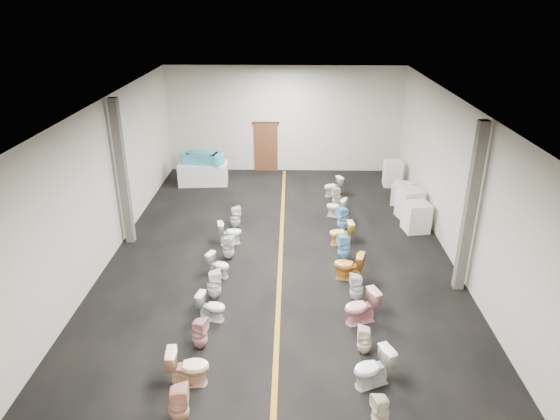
# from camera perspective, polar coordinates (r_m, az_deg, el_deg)

# --- Properties ---
(floor) EXTENTS (16.00, 16.00, 0.00)m
(floor) POSITION_cam_1_polar(r_m,az_deg,el_deg) (14.83, 0.06, -5.46)
(floor) COLOR black
(floor) RESTS_ON ground
(ceiling) EXTENTS (16.00, 16.00, 0.00)m
(ceiling) POSITION_cam_1_polar(r_m,az_deg,el_deg) (13.25, 0.07, 11.82)
(ceiling) COLOR black
(ceiling) RESTS_ON ground
(wall_back) EXTENTS (10.00, 0.00, 10.00)m
(wall_back) POSITION_cam_1_polar(r_m,az_deg,el_deg) (21.55, 0.53, 10.27)
(wall_back) COLOR beige
(wall_back) RESTS_ON ground
(wall_front) EXTENTS (10.00, 0.00, 10.00)m
(wall_front) POSITION_cam_1_polar(r_m,az_deg,el_deg) (7.01, -1.46, -21.25)
(wall_front) COLOR beige
(wall_front) RESTS_ON ground
(wall_left) EXTENTS (0.00, 16.00, 16.00)m
(wall_left) POSITION_cam_1_polar(r_m,az_deg,el_deg) (14.85, -19.63, 2.69)
(wall_left) COLOR beige
(wall_left) RESTS_ON ground
(wall_right) EXTENTS (0.00, 16.00, 16.00)m
(wall_right) POSITION_cam_1_polar(r_m,az_deg,el_deg) (14.66, 20.01, 2.37)
(wall_right) COLOR beige
(wall_right) RESTS_ON ground
(aisle_stripe) EXTENTS (0.12, 15.60, 0.01)m
(aisle_stripe) POSITION_cam_1_polar(r_m,az_deg,el_deg) (14.83, 0.06, -5.45)
(aisle_stripe) COLOR #865D13
(aisle_stripe) RESTS_ON floor
(back_door) EXTENTS (1.00, 0.10, 2.10)m
(back_door) POSITION_cam_1_polar(r_m,az_deg,el_deg) (21.82, -1.60, 7.18)
(back_door) COLOR #562D19
(back_door) RESTS_ON floor
(door_frame) EXTENTS (1.15, 0.08, 0.10)m
(door_frame) POSITION_cam_1_polar(r_m,az_deg,el_deg) (21.55, -1.63, 9.92)
(door_frame) COLOR #331C11
(door_frame) RESTS_ON back_door
(column_left) EXTENTS (0.25, 0.25, 4.50)m
(column_left) POSITION_cam_1_polar(r_m,az_deg,el_deg) (15.65, -17.56, 4.01)
(column_left) COLOR #59544C
(column_left) RESTS_ON floor
(column_right) EXTENTS (0.25, 0.25, 4.50)m
(column_right) POSITION_cam_1_polar(r_m,az_deg,el_deg) (13.27, 20.89, 0.04)
(column_right) COLOR #59544C
(column_right) RESTS_ON floor
(display_table) EXTENTS (2.03, 1.13, 0.87)m
(display_table) POSITION_cam_1_polar(r_m,az_deg,el_deg) (20.64, -8.76, 4.15)
(display_table) COLOR silver
(display_table) RESTS_ON floor
(bathtub) EXTENTS (1.84, 0.90, 0.55)m
(bathtub) POSITION_cam_1_polar(r_m,az_deg,el_deg) (20.44, -8.87, 5.82)
(bathtub) COLOR teal
(bathtub) RESTS_ON display_table
(appliance_crate_a) EXTENTS (0.87, 0.87, 0.97)m
(appliance_crate_a) POSITION_cam_1_polar(r_m,az_deg,el_deg) (16.88, 15.32, -0.77)
(appliance_crate_a) COLOR silver
(appliance_crate_a) RESTS_ON floor
(appliance_crate_b) EXTENTS (0.91, 0.91, 1.03)m
(appliance_crate_b) POSITION_cam_1_polar(r_m,az_deg,el_deg) (17.79, 14.59, 0.69)
(appliance_crate_b) COLOR silver
(appliance_crate_b) RESTS_ON floor
(appliance_crate_c) EXTENTS (0.90, 0.90, 0.79)m
(appliance_crate_c) POSITION_cam_1_polar(r_m,az_deg,el_deg) (18.96, 13.77, 1.83)
(appliance_crate_c) COLOR beige
(appliance_crate_c) RESTS_ON floor
(appliance_crate_d) EXTENTS (0.74, 0.74, 1.01)m
(appliance_crate_d) POSITION_cam_1_polar(r_m,az_deg,el_deg) (20.70, 12.74, 4.09)
(appliance_crate_d) COLOR white
(appliance_crate_d) RESTS_ON floor
(toilet_left_1) EXTENTS (0.42, 0.42, 0.83)m
(toilet_left_1) POSITION_cam_1_polar(r_m,az_deg,el_deg) (9.77, -11.53, -20.95)
(toilet_left_1) COLOR #DCA281
(toilet_left_1) RESTS_ON floor
(toilet_left_2) EXTENTS (0.86, 0.54, 0.84)m
(toilet_left_2) POSITION_cam_1_polar(r_m,az_deg,el_deg) (10.48, -10.41, -17.20)
(toilet_left_2) COLOR #FFCA9E
(toilet_left_2) RESTS_ON floor
(toilet_left_3) EXTENTS (0.43, 0.43, 0.76)m
(toilet_left_3) POSITION_cam_1_polar(r_m,az_deg,el_deg) (11.34, -9.17, -13.75)
(toilet_left_3) COLOR #D59296
(toilet_left_3) RESTS_ON floor
(toilet_left_4) EXTENTS (0.76, 0.53, 0.70)m
(toilet_left_4) POSITION_cam_1_polar(r_m,az_deg,el_deg) (12.18, -7.83, -10.89)
(toilet_left_4) COLOR silver
(toilet_left_4) RESTS_ON floor
(toilet_left_5) EXTENTS (0.43, 0.42, 0.79)m
(toilet_left_5) POSITION_cam_1_polar(r_m,az_deg,el_deg) (12.92, -7.55, -8.42)
(toilet_left_5) COLOR white
(toilet_left_5) RESTS_ON floor
(toilet_left_6) EXTENTS (0.75, 0.61, 0.67)m
(toilet_left_6) POSITION_cam_1_polar(r_m,az_deg,el_deg) (13.88, -7.03, -6.27)
(toilet_left_6) COLOR silver
(toilet_left_6) RESTS_ON floor
(toilet_left_7) EXTENTS (0.42, 0.42, 0.75)m
(toilet_left_7) POSITION_cam_1_polar(r_m,az_deg,el_deg) (14.68, -5.93, -4.26)
(toilet_left_7) COLOR silver
(toilet_left_7) RESTS_ON floor
(toilet_left_8) EXTENTS (0.81, 0.57, 0.75)m
(toilet_left_8) POSITION_cam_1_polar(r_m,az_deg,el_deg) (15.55, -5.75, -2.59)
(toilet_left_8) COLOR white
(toilet_left_8) RESTS_ON floor
(toilet_left_9) EXTENTS (0.43, 0.43, 0.76)m
(toilet_left_9) POSITION_cam_1_polar(r_m,az_deg,el_deg) (16.57, -5.15, -0.84)
(toilet_left_9) COLOR silver
(toilet_left_9) RESTS_ON floor
(toilet_right_0) EXTENTS (0.41, 0.40, 0.70)m
(toilet_right_0) POSITION_cam_1_polar(r_m,az_deg,el_deg) (9.75, 11.42, -21.61)
(toilet_right_0) COLOR beige
(toilet_right_0) RESTS_ON floor
(toilet_right_1) EXTENTS (0.92, 0.74, 0.82)m
(toilet_right_1) POSITION_cam_1_polar(r_m,az_deg,el_deg) (10.46, 10.55, -17.36)
(toilet_right_1) COLOR white
(toilet_right_1) RESTS_ON floor
(toilet_right_2) EXTENTS (0.35, 0.34, 0.69)m
(toilet_right_2) POSITION_cam_1_polar(r_m,az_deg,el_deg) (11.22, 9.64, -14.45)
(toilet_right_2) COLOR #F3E7C9
(toilet_right_2) RESTS_ON floor
(toilet_right_3) EXTENTS (0.94, 0.74, 0.84)m
(toilet_right_3) POSITION_cam_1_polar(r_m,az_deg,el_deg) (12.09, 9.26, -10.89)
(toilet_right_3) COLOR pink
(toilet_right_3) RESTS_ON floor
(toilet_right_4) EXTENTS (0.37, 0.36, 0.76)m
(toilet_right_4) POSITION_cam_1_polar(r_m,az_deg,el_deg) (12.86, 8.75, -8.74)
(toilet_right_4) COLOR silver
(toilet_right_4) RESTS_ON floor
(toilet_right_5) EXTENTS (0.91, 0.68, 0.83)m
(toilet_right_5) POSITION_cam_1_polar(r_m,az_deg,el_deg) (13.71, 7.85, -6.34)
(toilet_right_5) COLOR orange
(toilet_right_5) RESTS_ON floor
(toilet_right_6) EXTENTS (0.45, 0.44, 0.82)m
(toilet_right_6) POSITION_cam_1_polar(r_m,az_deg,el_deg) (14.66, 7.33, -4.21)
(toilet_right_6) COLOR #76BEE5
(toilet_right_6) RESTS_ON floor
(toilet_right_7) EXTENTS (0.79, 0.51, 0.75)m
(toilet_right_7) POSITION_cam_1_polar(r_m,az_deg,el_deg) (15.54, 7.01, -2.65)
(toilet_right_7) COLOR gold
(toilet_right_7) RESTS_ON floor
(toilet_right_8) EXTENTS (0.51, 0.50, 0.83)m
(toilet_right_8) POSITION_cam_1_polar(r_m,az_deg,el_deg) (16.45, 7.20, -0.98)
(toilet_right_8) COLOR #7CB5E6
(toilet_right_8) RESTS_ON floor
(toilet_right_9) EXTENTS (0.81, 0.66, 0.72)m
(toilet_right_9) POSITION_cam_1_polar(r_m,az_deg,el_deg) (17.44, 6.44, 0.32)
(toilet_right_9) COLOR silver
(toilet_right_9) RESTS_ON floor
(toilet_right_10) EXTENTS (0.42, 0.41, 0.75)m
(toilet_right_10) POSITION_cam_1_polar(r_m,az_deg,el_deg) (18.33, 6.50, 1.55)
(toilet_right_10) COLOR beige
(toilet_right_10) RESTS_ON floor
(toilet_right_11) EXTENTS (0.83, 0.68, 0.74)m
(toilet_right_11) POSITION_cam_1_polar(r_m,az_deg,el_deg) (19.28, 6.08, 2.68)
(toilet_right_11) COLOR silver
(toilet_right_11) RESTS_ON floor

